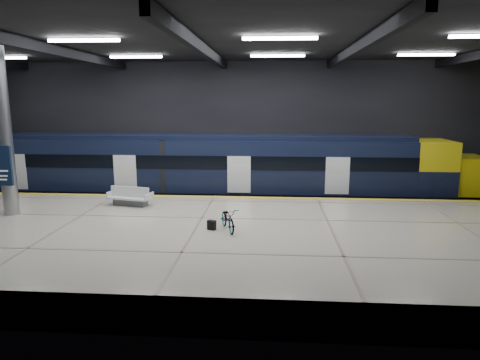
# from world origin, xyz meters

# --- Properties ---
(ground) EXTENTS (30.00, 30.00, 0.00)m
(ground) POSITION_xyz_m (0.00, 0.00, 0.00)
(ground) COLOR black
(ground) RESTS_ON ground
(room_shell) EXTENTS (30.10, 16.10, 8.05)m
(room_shell) POSITION_xyz_m (-0.00, 0.00, 5.72)
(room_shell) COLOR black
(room_shell) RESTS_ON ground
(platform) EXTENTS (30.00, 11.00, 1.10)m
(platform) POSITION_xyz_m (0.00, -2.50, 0.55)
(platform) COLOR #B8AD9B
(platform) RESTS_ON ground
(safety_strip) EXTENTS (30.00, 0.40, 0.01)m
(safety_strip) POSITION_xyz_m (0.00, 2.75, 1.11)
(safety_strip) COLOR gold
(safety_strip) RESTS_ON platform
(rails) EXTENTS (30.00, 1.52, 0.16)m
(rails) POSITION_xyz_m (0.00, 5.50, 0.08)
(rails) COLOR gray
(rails) RESTS_ON ground
(train) EXTENTS (29.40, 2.84, 3.79)m
(train) POSITION_xyz_m (-0.09, 5.50, 2.06)
(train) COLOR black
(train) RESTS_ON ground
(bench) EXTENTS (2.07, 1.20, 0.86)m
(bench) POSITION_xyz_m (-3.55, 0.81, 1.40)
(bench) COLOR #595B60
(bench) RESTS_ON platform
(bicycle) EXTENTS (1.10, 1.72, 0.86)m
(bicycle) POSITION_xyz_m (1.22, -2.57, 1.53)
(bicycle) COLOR #99999E
(bicycle) RESTS_ON platform
(pannier_bag) EXTENTS (0.35, 0.28, 0.35)m
(pannier_bag) POSITION_xyz_m (0.62, -2.57, 1.28)
(pannier_bag) COLOR black
(pannier_bag) RESTS_ON platform
(info_column) EXTENTS (0.90, 0.78, 6.90)m
(info_column) POSITION_xyz_m (-8.00, -1.03, 4.46)
(info_column) COLOR #9EA0A5
(info_column) RESTS_ON platform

